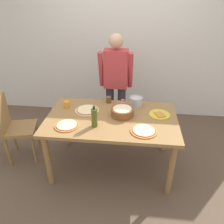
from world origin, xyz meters
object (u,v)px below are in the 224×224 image
at_px(pizza_cooked_on_tray, 144,131).
at_px(steel_pot, 136,101).
at_px(person_cook, 116,81).
at_px(pizza_raw_on_board, 87,110).
at_px(chair_wooden_left, 14,125).
at_px(olive_oil_bottle, 94,117).
at_px(cup_orange, 67,104).
at_px(dining_table, 112,124).
at_px(pizza_second_cooked, 67,125).
at_px(plate_with_slice, 160,115).
at_px(cup_small_brown, 109,100).
at_px(popcorn_bowl, 122,111).
at_px(salt_shaker, 123,103).

xyz_separation_m(pizza_cooked_on_tray, steel_pot, (-0.10, 0.60, 0.06)).
bearing_deg(person_cook, pizza_raw_on_board, -116.72).
bearing_deg(chair_wooden_left, olive_oil_bottle, -11.87).
bearing_deg(cup_orange, dining_table, -18.59).
bearing_deg(pizza_raw_on_board, pizza_second_cooked, -112.49).
xyz_separation_m(chair_wooden_left, pizza_cooked_on_tray, (1.71, -0.29, 0.23)).
xyz_separation_m(pizza_second_cooked, plate_with_slice, (1.08, 0.37, -0.00)).
bearing_deg(pizza_second_cooked, plate_with_slice, 18.96).
bearing_deg(dining_table, cup_small_brown, 102.05).
xyz_separation_m(chair_wooden_left, steel_pot, (1.61, 0.31, 0.29)).
relative_size(person_cook, pizza_second_cooked, 5.67).
height_order(dining_table, pizza_second_cooked, pizza_second_cooked).
relative_size(dining_table, pizza_cooked_on_tray, 5.34).
distance_m(plate_with_slice, popcorn_bowl, 0.47).
xyz_separation_m(pizza_second_cooked, popcorn_bowl, (0.62, 0.31, 0.05)).
bearing_deg(pizza_cooked_on_tray, plate_with_slice, 62.71).
relative_size(pizza_raw_on_board, plate_with_slice, 1.19).
bearing_deg(plate_with_slice, salt_shaker, 160.15).
bearing_deg(olive_oil_bottle, pizza_raw_on_board, 114.63).
height_order(pizza_cooked_on_tray, pizza_second_cooked, same).
distance_m(person_cook, salt_shaker, 0.50).
bearing_deg(steel_pot, pizza_cooked_on_tray, -80.69).
bearing_deg(pizza_cooked_on_tray, person_cook, 111.82).
height_order(pizza_cooked_on_tray, cup_small_brown, cup_small_brown).
distance_m(cup_orange, cup_small_brown, 0.57).
distance_m(plate_with_slice, salt_shaker, 0.50).
bearing_deg(steel_pot, chair_wooden_left, -169.08).
relative_size(pizza_second_cooked, salt_shaker, 2.70).
bearing_deg(cup_small_brown, olive_oil_bottle, -98.04).
bearing_deg(popcorn_bowl, dining_table, -151.94).
distance_m(person_cook, chair_wooden_left, 1.54).
xyz_separation_m(chair_wooden_left, plate_with_slice, (1.91, 0.09, 0.23)).
relative_size(cup_orange, cup_small_brown, 1.00).
distance_m(olive_oil_bottle, cup_small_brown, 0.62).
bearing_deg(salt_shaker, pizza_raw_on_board, -160.66).
bearing_deg(steel_pot, olive_oil_bottle, -129.92).
bearing_deg(chair_wooden_left, person_cook, 29.17).
relative_size(pizza_raw_on_board, salt_shaker, 2.91).
xyz_separation_m(cup_small_brown, salt_shaker, (0.20, -0.11, 0.01)).
height_order(person_cook, olive_oil_bottle, person_cook).
bearing_deg(chair_wooden_left, pizza_raw_on_board, 6.14).
bearing_deg(steel_pot, popcorn_bowl, -120.84).
bearing_deg(dining_table, steel_pot, 49.72).
bearing_deg(pizza_raw_on_board, pizza_cooked_on_tray, -29.05).
distance_m(dining_table, cup_small_brown, 0.43).
xyz_separation_m(chair_wooden_left, cup_orange, (0.70, 0.18, 0.26)).
relative_size(dining_table, pizza_raw_on_board, 5.19).
height_order(chair_wooden_left, popcorn_bowl, chair_wooden_left).
bearing_deg(pizza_cooked_on_tray, salt_shaker, 115.88).
distance_m(cup_small_brown, salt_shaker, 0.23).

